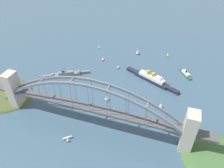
{
  "coord_description": "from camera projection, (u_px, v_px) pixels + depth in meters",
  "views": [
    {
      "loc": [
        84.33,
        -170.77,
        206.39
      ],
      "look_at": [
        0.0,
        79.32,
        8.0
      ],
      "focal_mm": 33.9,
      "sensor_mm": 36.0,
      "label": 1
    }
  ],
  "objects": [
    {
      "name": "small_boat_2",
      "position": [
        103.0,
        59.0,
        401.48
      ],
      "size": [
        4.91,
        8.37,
        8.12
      ],
      "color": "#B2231E",
      "rests_on": "ground"
    },
    {
      "name": "harbor_ferry_steamer",
      "position": [
        186.0,
        74.0,
        363.06
      ],
      "size": [
        23.48,
        30.95,
        7.72
      ],
      "color": "#23512D",
      "rests_on": "ground"
    },
    {
      "name": "small_boat_5",
      "position": [
        138.0,
        52.0,
        420.3
      ],
      "size": [
        9.99,
        7.93,
        12.12
      ],
      "color": "black",
      "rests_on": "ground"
    },
    {
      "name": "small_boat_1",
      "position": [
        168.0,
        54.0,
        415.3
      ],
      "size": [
        5.62,
        7.91,
        7.94
      ],
      "color": "#2D6B3D",
      "rests_on": "ground"
    },
    {
      "name": "small_boat_6",
      "position": [
        107.0,
        98.0,
        309.23
      ],
      "size": [
        7.75,
        10.41,
        9.86
      ],
      "color": "#2D6B3D",
      "rests_on": "ground"
    },
    {
      "name": "small_boat_0",
      "position": [
        99.0,
        47.0,
        441.48
      ],
      "size": [
        4.62,
        5.67,
        7.52
      ],
      "color": "brown",
      "rests_on": "ground"
    },
    {
      "name": "naval_cruiser",
      "position": [
        65.0,
        74.0,
        361.14
      ],
      "size": [
        71.59,
        44.58,
        17.47
      ],
      "color": "slate",
      "rests_on": "ground"
    },
    {
      "name": "small_boat_3",
      "position": [
        118.0,
        66.0,
        379.54
      ],
      "size": [
        4.72,
        7.8,
        7.95
      ],
      "color": "black",
      "rests_on": "ground"
    },
    {
      "name": "small_boat_7",
      "position": [
        161.0,
        105.0,
        296.41
      ],
      "size": [
        9.06,
        6.54,
        9.63
      ],
      "color": "#2D6B3D",
      "rests_on": "ground"
    },
    {
      "name": "seaplane_taxiing_near_bridge",
      "position": [
        67.0,
        138.0,
        253.21
      ],
      "size": [
        9.61,
        9.45,
        4.79
      ],
      "color": "#B7B7B2",
      "rests_on": "ground"
    },
    {
      "name": "ocean_liner",
      "position": [
        151.0,
        79.0,
        347.25
      ],
      "size": [
        94.47,
        49.67,
        17.05
      ],
      "color": "#1E2333",
      "rests_on": "ground"
    },
    {
      "name": "harbor_arch_bridge",
      "position": [
        91.0,
        107.0,
        257.37
      ],
      "size": [
        290.81,
        17.62,
        67.48
      ],
      "color": "#BCB29E",
      "rests_on": "ground"
    },
    {
      "name": "small_boat_4",
      "position": [
        114.0,
        109.0,
        292.09
      ],
      "size": [
        4.79,
        6.12,
        7.59
      ],
      "color": "silver",
      "rests_on": "ground"
    },
    {
      "name": "ground_plane",
      "position": [
        93.0,
        124.0,
        274.9
      ],
      "size": [
        1400.0,
        1400.0,
        0.0
      ],
      "primitive_type": "plane",
      "color": "#385166"
    },
    {
      "name": "channel_marker_buoy",
      "position": [
        111.0,
        109.0,
        295.1
      ],
      "size": [
        2.2,
        2.2,
        2.75
      ],
      "color": "red",
      "rests_on": "ground"
    }
  ]
}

